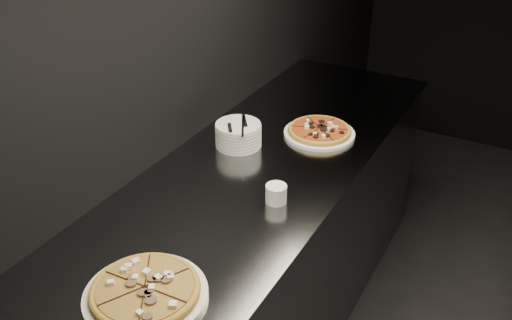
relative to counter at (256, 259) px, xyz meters
The scene contains 7 objects.
wall_left 1.01m from the counter, behind, with size 0.02×5.00×2.80m, color black.
counter is the anchor object (origin of this frame).
pizza_mushroom 0.92m from the counter, 84.66° to the right, with size 0.36×0.36×0.04m.
pizza_tomato 0.62m from the counter, 74.33° to the left, with size 0.35×0.35×0.04m.
plate_stack 0.55m from the counter, 139.92° to the left, with size 0.19×0.19×0.10m.
cutlery 0.59m from the counter, 141.80° to the left, with size 0.10×0.19×0.01m.
ramekin 0.55m from the counter, 43.76° to the right, with size 0.08×0.08×0.07m.
Camera 1 is at (-1.20, -1.69, 2.08)m, focal length 40.00 mm.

